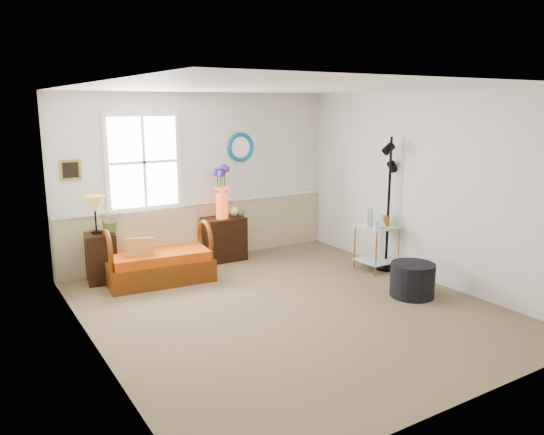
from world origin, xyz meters
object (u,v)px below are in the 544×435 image
loveseat (158,249)px  cabinet (224,239)px  lamp_stand (101,258)px  side_table (376,248)px  floor_lamp (389,205)px  ottoman (412,280)px

loveseat → cabinet: (1.23, 0.44, -0.12)m
loveseat → lamp_stand: 0.79m
cabinet → side_table: 2.37m
lamp_stand → side_table: size_ratio=1.03×
side_table → floor_lamp: bearing=-20.0°
lamp_stand → floor_lamp: size_ratio=0.35×
side_table → ottoman: side_table is taller
floor_lamp → lamp_stand: bearing=158.5°
side_table → ottoman: 1.14m
side_table → floor_lamp: 0.67m
floor_lamp → ottoman: size_ratio=3.49×
lamp_stand → ottoman: lamp_stand is taller
loveseat → side_table: loveseat is taller
side_table → ottoman: size_ratio=1.20×
lamp_stand → cabinet: bearing=2.6°
cabinet → loveseat: bearing=-158.3°
lamp_stand → loveseat: bearing=-26.9°
lamp_stand → cabinet: size_ratio=1.01×
cabinet → floor_lamp: floor_lamp is taller
cabinet → floor_lamp: bearing=-41.2°
floor_lamp → ottoman: bearing=-115.0°
lamp_stand → ottoman: 4.20m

